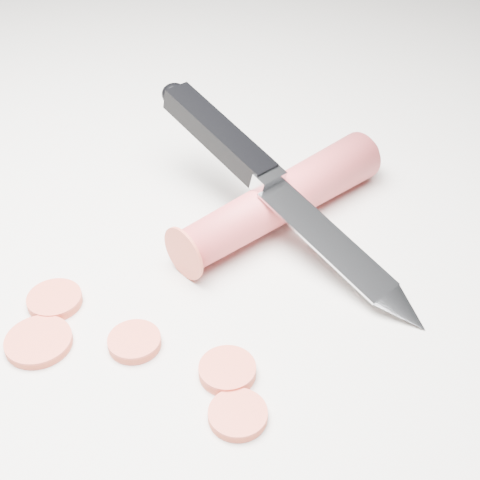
# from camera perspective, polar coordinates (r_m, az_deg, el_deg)

# --- Properties ---
(ground) EXTENTS (2.40, 2.40, 0.00)m
(ground) POSITION_cam_1_polar(r_m,az_deg,el_deg) (0.42, -4.62, -6.58)
(ground) COLOR beige
(ground) RESTS_ON ground
(carrot) EXTENTS (0.13, 0.16, 0.03)m
(carrot) POSITION_cam_1_polar(r_m,az_deg,el_deg) (0.48, 3.54, 3.48)
(carrot) COLOR #CC3C42
(carrot) RESTS_ON ground
(carrot_slice_0) EXTENTS (0.03, 0.03, 0.01)m
(carrot_slice_0) POSITION_cam_1_polar(r_m,az_deg,el_deg) (0.36, -0.18, -14.69)
(carrot_slice_0) COLOR #D24733
(carrot_slice_0) RESTS_ON ground
(carrot_slice_1) EXTENTS (0.03, 0.03, 0.01)m
(carrot_slice_1) POSITION_cam_1_polar(r_m,az_deg,el_deg) (0.44, -15.54, -4.94)
(carrot_slice_1) COLOR #D24733
(carrot_slice_1) RESTS_ON ground
(carrot_slice_2) EXTENTS (0.04, 0.04, 0.01)m
(carrot_slice_2) POSITION_cam_1_polar(r_m,az_deg,el_deg) (0.41, -16.81, -8.31)
(carrot_slice_2) COLOR #D24733
(carrot_slice_2) RESTS_ON ground
(carrot_slice_3) EXTENTS (0.03, 0.03, 0.01)m
(carrot_slice_3) POSITION_cam_1_polar(r_m,az_deg,el_deg) (0.40, -8.99, -8.57)
(carrot_slice_3) COLOR #D24733
(carrot_slice_3) RESTS_ON ground
(carrot_slice_4) EXTENTS (0.03, 0.03, 0.01)m
(carrot_slice_4) POSITION_cam_1_polar(r_m,az_deg,el_deg) (0.38, -1.09, -11.08)
(carrot_slice_4) COLOR #D24733
(carrot_slice_4) RESTS_ON ground
(kitchen_knife) EXTENTS (0.22, 0.17, 0.08)m
(kitchen_knife) POSITION_cam_1_polar(r_m,az_deg,el_deg) (0.45, 3.70, 4.31)
(kitchen_knife) COLOR #B9BCC0
(kitchen_knife) RESTS_ON ground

